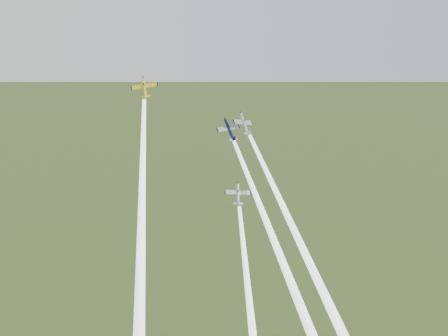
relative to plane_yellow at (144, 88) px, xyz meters
The scene contains 7 objects.
plane_yellow is the anchor object (origin of this frame).
smoke_trail_yellow 35.91m from the plane_yellow, 114.15° to the right, with size 2.84×2.84×65.41m, color white, non-canonical shape.
plane_navy 24.11m from the plane_yellow, 12.03° to the right, with size 7.48×7.42×1.17m, color #0B1133, non-canonical shape.
smoke_trail_navy 53.84m from the plane_yellow, 43.19° to the right, with size 2.84×2.84×64.94m, color white, non-canonical shape.
plane_silver_right 26.97m from the plane_yellow, 13.05° to the right, with size 7.57×7.51×1.19m, color #ABB4B9, non-canonical shape.
smoke_trail_silver_right 56.18m from the plane_yellow, 37.75° to the right, with size 2.84×2.84×65.02m, color white, non-canonical shape.
plane_silver_low 34.95m from the plane_yellow, 29.66° to the right, with size 6.74×6.69×1.06m, color #B3BBC2, non-canonical shape.
Camera 1 is at (-59.13, -124.03, 130.20)m, focal length 45.00 mm.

